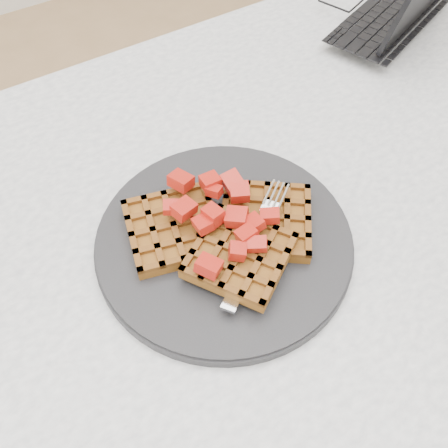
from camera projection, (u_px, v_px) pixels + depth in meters
The scene contains 7 objects.
ground at pixel (244, 402), 1.21m from camera, with size 4.00×4.00×0.00m, color tan.
table at pixel (259, 263), 0.70m from camera, with size 1.20×0.80×0.75m.
plate at pixel (224, 241), 0.57m from camera, with size 0.30×0.30×0.02m, color black.
waffles at pixel (226, 233), 0.56m from camera, with size 0.23×0.20×0.03m.
strawberry_pile at pixel (224, 216), 0.54m from camera, with size 0.15×0.15×0.02m, color #970600, non-canonical shape.
fork at pixel (260, 239), 0.56m from camera, with size 0.02×0.18×0.02m, color silver, non-canonical shape.
laptop at pixel (386, 2), 0.83m from camera, with size 0.33×0.29×0.19m.
Camera 1 is at (-0.24, -0.29, 1.23)m, focal length 40.00 mm.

